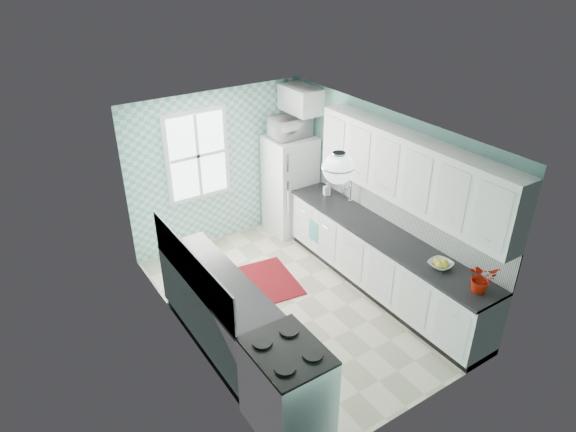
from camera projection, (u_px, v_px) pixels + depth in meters
floor at (295, 303)px, 7.15m from camera, size 3.00×4.40×0.02m
ceiling at (296, 130)px, 5.95m from camera, size 3.00×4.40×0.02m
wall_back at (218, 168)px, 8.17m from camera, size 3.00×0.02×2.50m
wall_front at (424, 319)px, 4.93m from camera, size 3.00×0.02×2.50m
wall_left at (185, 261)px, 5.82m from camera, size 0.02×4.40×2.50m
wall_right at (383, 196)px, 7.28m from camera, size 0.02×4.40×2.50m
accent_wall at (218, 168)px, 8.15m from camera, size 3.00×0.01×2.50m
window at (197, 156)px, 7.82m from camera, size 1.04×0.05×1.44m
backsplash_right at (402, 211)px, 7.00m from camera, size 0.02×3.60×0.51m
backsplash_left at (190, 267)px, 5.80m from camera, size 0.02×2.15×0.51m
upper_cabinets_right at (410, 171)px, 6.44m from camera, size 0.33×3.20×0.90m
upper_cabinet_fridge at (299, 99)px, 8.04m from camera, size 0.40×0.74×0.40m
ceiling_light at (338, 168)px, 5.45m from camera, size 0.34×0.34×0.35m
base_cabinets_right at (381, 263)px, 7.22m from camera, size 0.60×3.60×0.90m
countertop_right at (384, 234)px, 6.99m from camera, size 0.63×3.60×0.04m
base_cabinets_left at (218, 310)px, 6.30m from camera, size 0.60×2.15×0.90m
countertop_left at (216, 279)px, 6.08m from camera, size 0.63×2.15×0.04m
fridge at (290, 184)px, 8.60m from camera, size 0.73×0.72×1.67m
stove at (287, 387)px, 5.12m from camera, size 0.68×0.84×1.02m
sink at (341, 206)px, 7.69m from camera, size 0.49×0.41×0.53m
rug at (269, 281)px, 7.59m from camera, size 0.88×1.15×0.02m
dish_towel at (314, 231)px, 7.94m from camera, size 0.02×0.22×0.34m
fruit_bowl at (441, 265)px, 6.24m from camera, size 0.32×0.32×0.07m
potted_plant at (482, 278)px, 5.76m from camera, size 0.38×0.35×0.35m
soap_bottle at (327, 189)px, 7.96m from camera, size 0.11×0.12×0.21m
microwave at (290, 127)px, 8.12m from camera, size 0.63×0.43×0.34m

